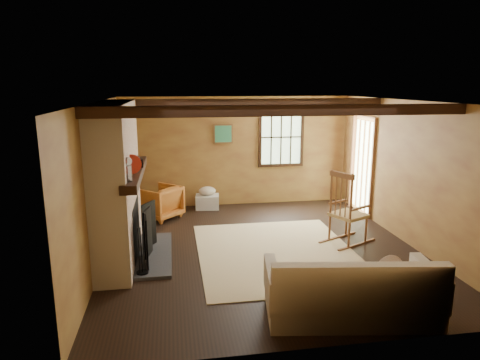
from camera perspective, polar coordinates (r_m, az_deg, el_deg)
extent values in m
plane|color=black|center=(7.15, 2.92, -9.14)|extent=(5.50, 5.50, 0.00)
cube|color=#AA863C|center=(9.46, -0.45, 3.82)|extent=(5.00, 0.02, 2.40)
cube|color=#AA863C|center=(4.25, 10.85, -7.60)|extent=(5.00, 0.02, 2.40)
cube|color=#AA863C|center=(6.74, -18.23, -0.45)|extent=(0.02, 5.50, 2.40)
cube|color=#AA863C|center=(7.71, 21.51, 0.90)|extent=(0.02, 5.50, 2.40)
cube|color=silver|center=(6.65, 3.15, 10.44)|extent=(5.00, 5.50, 0.02)
cube|color=black|center=(5.48, 5.82, 9.19)|extent=(5.00, 0.12, 0.14)
cube|color=black|center=(7.82, 1.27, 10.28)|extent=(5.00, 0.12, 0.14)
cube|color=black|center=(9.59, 5.52, 5.69)|extent=(1.02, 0.06, 1.32)
cube|color=#B8D8A5|center=(9.62, 5.47, 5.71)|extent=(0.90, 0.01, 1.20)
cube|color=black|center=(9.60, 5.50, 5.70)|extent=(0.90, 0.03, 0.02)
cube|color=brown|center=(9.21, 15.95, 1.82)|extent=(0.06, 1.00, 2.06)
cube|color=#B8D8A5|center=(9.22, 16.12, 1.83)|extent=(0.01, 0.80, 1.85)
cube|color=brown|center=(9.34, -2.26, 6.17)|extent=(0.42, 0.03, 0.42)
cube|color=teal|center=(9.32, -2.25, 6.16)|extent=(0.36, 0.01, 0.36)
cube|color=#99583B|center=(6.71, -16.12, -0.38)|extent=(0.50, 2.20, 2.40)
cube|color=black|center=(6.90, -15.16, -6.43)|extent=(0.38, 1.00, 0.85)
cube|color=#3A393E|center=(7.01, -11.41, -9.63)|extent=(0.55, 1.80, 0.05)
cube|color=black|center=(6.65, -13.81, 0.97)|extent=(0.22, 2.30, 0.12)
cube|color=black|center=(6.42, -12.36, -7.98)|extent=(0.06, 0.37, 0.75)
cube|color=black|center=(6.78, -12.19, -6.84)|extent=(0.10, 0.37, 0.75)
cube|color=black|center=(7.15, -12.03, -5.82)|extent=(0.21, 0.33, 0.75)
cylinder|color=black|center=(6.32, -12.88, -11.92)|extent=(0.17, 0.17, 0.02)
cylinder|color=black|center=(6.17, -13.34, -9.25)|extent=(0.01, 0.01, 0.68)
cylinder|color=black|center=(6.19, -13.03, -9.14)|extent=(0.01, 0.01, 0.68)
cylinder|color=black|center=(6.22, -12.72, -9.03)|extent=(0.01, 0.01, 0.68)
cylinder|color=silver|center=(5.75, -14.66, 0.82)|extent=(0.10, 0.10, 0.21)
sphere|color=silver|center=(5.72, -14.75, 2.42)|extent=(0.12, 0.12, 0.12)
cylinder|color=red|center=(6.23, -14.26, 2.05)|extent=(0.28, 0.06, 0.28)
cube|color=black|center=(6.73, -13.87, 2.18)|extent=(0.26, 0.20, 0.13)
cylinder|color=black|center=(7.13, -13.62, 2.69)|extent=(0.09, 0.09, 0.11)
cylinder|color=black|center=(7.23, -13.56, 2.73)|extent=(0.07, 0.07, 0.08)
cube|color=beige|center=(7.01, 4.88, -9.60)|extent=(2.50, 3.00, 0.01)
cube|color=#A68F50|center=(7.51, 14.26, -4.55)|extent=(0.67, 0.68, 0.05)
cube|color=brown|center=(7.17, 13.45, 0.63)|extent=(0.27, 0.47, 0.09)
cylinder|color=brown|center=(7.61, 16.45, -6.31)|extent=(0.04, 0.04, 0.47)
cylinder|color=brown|center=(7.87, 14.00, -5.54)|extent=(0.04, 0.04, 0.47)
cylinder|color=brown|center=(7.30, 14.34, -7.02)|extent=(0.04, 0.04, 0.47)
cylinder|color=brown|center=(7.56, 11.85, -6.19)|extent=(0.04, 0.04, 0.47)
cylinder|color=brown|center=(7.12, 14.60, -2.37)|extent=(0.04, 0.04, 0.81)
cylinder|color=brown|center=(7.39, 12.07, -1.69)|extent=(0.04, 0.04, 0.81)
cylinder|color=brown|center=(7.19, 13.94, -2.36)|extent=(0.02, 0.02, 0.67)
cylinder|color=brown|center=(7.26, 13.30, -2.19)|extent=(0.02, 0.02, 0.67)
cylinder|color=brown|center=(7.33, 12.68, -2.02)|extent=(0.02, 0.02, 0.67)
cube|color=brown|center=(7.32, 15.74, -3.60)|extent=(0.42, 0.24, 0.03)
cube|color=brown|center=(7.61, 12.98, -2.83)|extent=(0.42, 0.24, 0.03)
cube|color=brown|center=(7.53, 15.31, -8.32)|extent=(0.84, 0.44, 0.03)
cube|color=brown|center=(7.79, 12.86, -7.47)|extent=(0.84, 0.44, 0.03)
cube|color=white|center=(5.34, 14.44, -14.98)|extent=(2.03, 1.13, 0.42)
cube|color=white|center=(4.89, 15.79, -13.62)|extent=(1.93, 0.42, 0.53)
cube|color=white|center=(5.10, 4.30, -13.57)|extent=(0.26, 0.88, 0.39)
cube|color=white|center=(5.57, 23.89, -12.35)|extent=(0.26, 0.88, 0.39)
ellipsoid|color=white|center=(5.44, 19.35, -11.12)|extent=(0.36, 0.17, 0.35)
cylinder|color=#533423|center=(9.27, -12.43, -3.92)|extent=(0.38, 0.11, 0.11)
cylinder|color=#533423|center=(9.26, -11.66, -3.90)|extent=(0.38, 0.11, 0.11)
cylinder|color=#533423|center=(9.25, -10.89, -3.87)|extent=(0.38, 0.11, 0.11)
cylinder|color=#533423|center=(9.23, -12.46, -3.24)|extent=(0.38, 0.11, 0.11)
cylinder|color=#533423|center=(9.23, -11.69, -3.21)|extent=(0.38, 0.11, 0.11)
cylinder|color=#533423|center=(9.22, -10.92, -3.19)|extent=(0.38, 0.11, 0.11)
cube|color=white|center=(9.35, -4.37, -2.91)|extent=(0.54, 0.43, 0.30)
ellipsoid|color=white|center=(9.29, -4.40, -1.46)|extent=(0.46, 0.42, 0.19)
imported|color=#BF6026|center=(8.77, -10.65, -2.91)|extent=(1.02, 1.02, 0.67)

